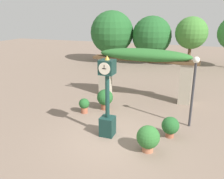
{
  "coord_description": "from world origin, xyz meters",
  "views": [
    {
      "loc": [
        2.79,
        -7.57,
        4.57
      ],
      "look_at": [
        -0.29,
        0.71,
        1.73
      ],
      "focal_mm": 38.0,
      "sensor_mm": 36.0,
      "label": 1
    }
  ],
  "objects_px": {
    "potted_plant_far_left": "(170,126)",
    "lamp_post": "(194,82)",
    "pedestal_clock": "(107,101)",
    "potted_plant_near_left": "(84,105)",
    "potted_plant_far_right": "(148,138)",
    "potted_plant_near_right": "(105,98)"
  },
  "relations": [
    {
      "from": "pedestal_clock",
      "to": "lamp_post",
      "type": "relative_size",
      "value": 1.06
    },
    {
      "from": "potted_plant_far_left",
      "to": "potted_plant_far_right",
      "type": "relative_size",
      "value": 0.87
    },
    {
      "from": "potted_plant_far_right",
      "to": "potted_plant_far_left",
      "type": "bearing_deg",
      "value": 65.33
    },
    {
      "from": "potted_plant_near_left",
      "to": "potted_plant_near_right",
      "type": "xyz_separation_m",
      "value": [
        0.76,
        0.78,
        0.17
      ]
    },
    {
      "from": "potted_plant_near_left",
      "to": "lamp_post",
      "type": "height_order",
      "value": "lamp_post"
    },
    {
      "from": "potted_plant_far_right",
      "to": "pedestal_clock",
      "type": "bearing_deg",
      "value": 161.26
    },
    {
      "from": "potted_plant_near_right",
      "to": "potted_plant_far_left",
      "type": "relative_size",
      "value": 1.25
    },
    {
      "from": "pedestal_clock",
      "to": "potted_plant_far_right",
      "type": "xyz_separation_m",
      "value": [
        1.73,
        -0.59,
        -0.91
      ]
    },
    {
      "from": "potted_plant_near_right",
      "to": "potted_plant_far_right",
      "type": "height_order",
      "value": "potted_plant_near_right"
    },
    {
      "from": "pedestal_clock",
      "to": "potted_plant_near_left",
      "type": "relative_size",
      "value": 4.33
    },
    {
      "from": "potted_plant_far_left",
      "to": "potted_plant_far_right",
      "type": "bearing_deg",
      "value": -114.67
    },
    {
      "from": "potted_plant_near_left",
      "to": "lamp_post",
      "type": "relative_size",
      "value": 0.24
    },
    {
      "from": "pedestal_clock",
      "to": "potted_plant_near_right",
      "type": "relative_size",
      "value": 3.08
    },
    {
      "from": "potted_plant_far_left",
      "to": "lamp_post",
      "type": "relative_size",
      "value": 0.28
    },
    {
      "from": "lamp_post",
      "to": "potted_plant_near_right",
      "type": "bearing_deg",
      "value": 173.23
    },
    {
      "from": "pedestal_clock",
      "to": "potted_plant_near_left",
      "type": "distance_m",
      "value": 2.67
    },
    {
      "from": "potted_plant_near_left",
      "to": "potted_plant_far_right",
      "type": "relative_size",
      "value": 0.77
    },
    {
      "from": "potted_plant_far_left",
      "to": "potted_plant_far_right",
      "type": "distance_m",
      "value": 1.42
    },
    {
      "from": "potted_plant_near_right",
      "to": "lamp_post",
      "type": "bearing_deg",
      "value": -6.77
    },
    {
      "from": "potted_plant_near_right",
      "to": "potted_plant_far_left",
      "type": "xyz_separation_m",
      "value": [
        3.4,
        -1.73,
        -0.12
      ]
    },
    {
      "from": "potted_plant_far_left",
      "to": "potted_plant_near_right",
      "type": "bearing_deg",
      "value": 153.07
    },
    {
      "from": "potted_plant_far_right",
      "to": "lamp_post",
      "type": "height_order",
      "value": "lamp_post"
    }
  ]
}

